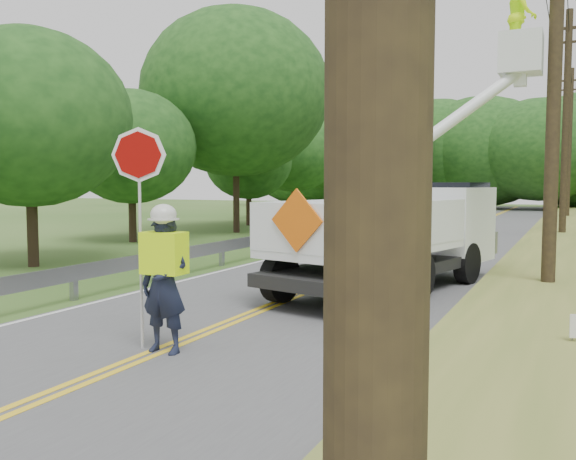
% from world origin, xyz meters
% --- Properties ---
extents(ground, '(140.00, 140.00, 0.00)m').
position_xyz_m(ground, '(0.00, 0.00, 0.00)').
color(ground, '#2C521A').
rests_on(ground, ground).
extents(road, '(7.20, 96.00, 0.03)m').
position_xyz_m(road, '(0.00, 14.00, 0.01)').
color(road, '#515154').
rests_on(road, ground).
extents(guardrail, '(0.18, 48.00, 0.77)m').
position_xyz_m(guardrail, '(-4.02, 14.91, 0.55)').
color(guardrail, gray).
rests_on(guardrail, ground).
extents(utility_poles, '(1.60, 43.30, 10.00)m').
position_xyz_m(utility_poles, '(5.00, 17.02, 5.27)').
color(utility_poles, black).
rests_on(utility_poles, ground).
extents(treeline_left, '(10.18, 55.16, 11.08)m').
position_xyz_m(treeline_left, '(-10.39, 29.01, 5.63)').
color(treeline_left, '#332319').
rests_on(treeline_left, ground).
extents(treeline_horizon, '(56.83, 14.10, 11.18)m').
position_xyz_m(treeline_horizon, '(-2.03, 56.30, 5.50)').
color(treeline_horizon, '#183E16').
rests_on(treeline_horizon, ground).
extents(flagger, '(1.20, 0.51, 3.29)m').
position_xyz_m(flagger, '(0.12, 1.52, 1.19)').
color(flagger, '#191E33').
rests_on(flagger, road).
extents(bucket_truck, '(5.08, 7.52, 6.97)m').
position_xyz_m(bucket_truck, '(2.05, 8.96, 1.58)').
color(bucket_truck, black).
rests_on(bucket_truck, road).
extents(suv_silver, '(4.17, 6.09, 1.55)m').
position_xyz_m(suv_silver, '(-1.36, 16.49, 0.79)').
color(suv_silver, silver).
rests_on(suv_silver, road).
extents(suv_darkgrey, '(3.28, 5.40, 1.46)m').
position_xyz_m(suv_darkgrey, '(-2.49, 22.49, 0.75)').
color(suv_darkgrey, '#3D4246').
rests_on(suv_darkgrey, road).
extents(stop_sign_permanent, '(0.54, 0.18, 2.61)m').
position_xyz_m(stop_sign_permanent, '(-4.61, 21.02, 1.74)').
color(stop_sign_permanent, gray).
rests_on(stop_sign_permanent, ground).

